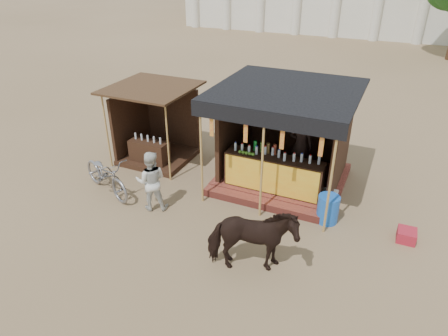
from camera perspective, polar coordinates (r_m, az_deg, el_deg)
The scene contains 9 objects.
ground at distance 9.29m, azimuth -4.14°, elevation -10.29°, with size 120.00×120.00×0.00m, color #846B4C.
main_stall at distance 11.09m, azimuth 8.64°, elevation 2.59°, with size 3.60×3.61×2.78m.
secondary_stall at distance 12.70m, azimuth -10.06°, elevation 5.02°, with size 2.40×2.40×2.38m.
cow at distance 8.08m, azimuth 3.95°, elevation -10.31°, with size 0.81×1.79×1.51m, color black.
motorbike at distance 11.16m, azimuth -16.49°, elevation -0.92°, with size 0.73×2.09×1.10m, color gray.
bystander at distance 10.09m, azimuth -10.38°, elevation -1.85°, with size 0.77×0.60×1.59m, color silver.
blue_barrel at distance 9.99m, azimuth 14.62°, elevation -5.69°, with size 0.52×0.52×0.70m, color blue.
red_crate at distance 10.09m, azimuth 24.61°, elevation -8.74°, with size 0.41×0.43×0.28m, color maroon.
cooler at distance 10.58m, azimuth 14.02°, elevation -4.29°, with size 0.65×0.45×0.46m.
Camera 1 is at (3.59, -6.31, 5.80)m, focal length 32.00 mm.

